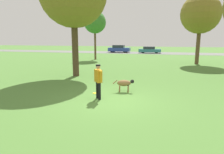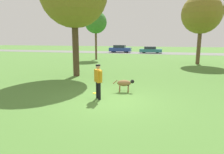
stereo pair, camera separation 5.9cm
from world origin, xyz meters
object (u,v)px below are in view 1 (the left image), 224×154
object	(u,v)px
parked_car_teal	(150,50)
frisbee	(95,93)
person	(98,79)
dog	(125,83)
tree_far_right	(200,14)
tree_far_left	(95,22)
parked_car_blue	(119,49)

from	to	relation	value
parked_car_teal	frisbee	bearing A→B (deg)	-92.28
person	parked_car_teal	size ratio (longest dim) A/B	0.39
person	dog	distance (m)	1.86
tree_far_right	parked_car_teal	bearing A→B (deg)	111.57
frisbee	parked_car_teal	distance (m)	28.84
tree_far_left	parked_car_blue	distance (m)	14.25
frisbee	parked_car_teal	xyz separation A→B (m)	(0.92, 28.82, 0.59)
dog	tree_far_right	bearing A→B (deg)	57.97
dog	parked_car_teal	size ratio (longest dim) A/B	0.27
tree_far_left	tree_far_right	world-z (taller)	tree_far_right
person	tree_far_left	bearing A→B (deg)	159.32
parked_car_teal	parked_car_blue	bearing A→B (deg)	176.14
tree_far_right	parked_car_teal	world-z (taller)	tree_far_right
person	tree_far_right	size ratio (longest dim) A/B	0.22
person	parked_car_blue	bearing A→B (deg)	150.43
tree_far_left	tree_far_right	bearing A→B (deg)	-8.02
frisbee	parked_car_teal	bearing A→B (deg)	88.18
tree_far_left	parked_car_blue	xyz separation A→B (m)	(0.24, 13.68, -3.98)
dog	parked_car_teal	xyz separation A→B (m)	(-0.48, 28.17, 0.16)
person	parked_car_teal	distance (m)	29.71
person	frisbee	size ratio (longest dim) A/B	6.20
dog	parked_car_blue	distance (m)	29.23
parked_car_blue	parked_car_teal	bearing A→B (deg)	-3.03
person	parked_car_blue	size ratio (longest dim) A/B	0.38
frisbee	parked_car_blue	xyz separation A→B (m)	(-5.00, 29.18, 0.70)
parked_car_blue	frisbee	bearing A→B (deg)	-79.91
dog	parked_car_teal	distance (m)	28.17
parked_car_blue	parked_car_teal	size ratio (longest dim) A/B	1.03
tree_far_right	parked_car_teal	xyz separation A→B (m)	(-5.94, 15.03, -4.57)
tree_far_right	frisbee	bearing A→B (deg)	-116.43
parked_car_teal	tree_far_right	bearing A→B (deg)	-68.89
frisbee	tree_far_left	world-z (taller)	tree_far_left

